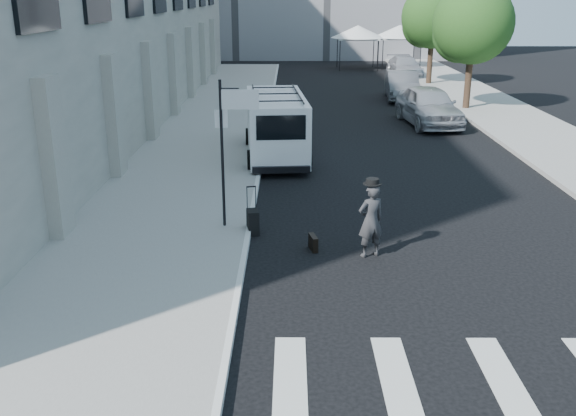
{
  "coord_description": "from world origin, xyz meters",
  "views": [
    {
      "loc": [
        -1.0,
        -11.41,
        5.51
      ],
      "look_at": [
        -1.05,
        1.1,
        1.3
      ],
      "focal_mm": 40.0,
      "sensor_mm": 36.0,
      "label": 1
    }
  ],
  "objects_px": {
    "briefcase": "(313,243)",
    "parked_car_b": "(402,86)",
    "businessman": "(371,221)",
    "cargo_van": "(276,125)",
    "suitcase": "(253,222)",
    "parked_car_a": "(429,106)",
    "parked_car_c": "(405,67)"
  },
  "relations": [
    {
      "from": "briefcase",
      "to": "parked_car_b",
      "type": "height_order",
      "value": "parked_car_b"
    },
    {
      "from": "cargo_van",
      "to": "parked_car_c",
      "type": "bearing_deg",
      "value": 65.22
    },
    {
      "from": "cargo_van",
      "to": "parked_car_a",
      "type": "bearing_deg",
      "value": 37.14
    },
    {
      "from": "cargo_van",
      "to": "parked_car_b",
      "type": "bearing_deg",
      "value": 58.41
    },
    {
      "from": "briefcase",
      "to": "businessman",
      "type": "bearing_deg",
      "value": -28.62
    },
    {
      "from": "cargo_van",
      "to": "parked_car_b",
      "type": "distance_m",
      "value": 14.39
    },
    {
      "from": "businessman",
      "to": "parked_car_a",
      "type": "relative_size",
      "value": 0.33
    },
    {
      "from": "parked_car_a",
      "to": "parked_car_c",
      "type": "xyz_separation_m",
      "value": [
        1.8,
        16.86,
        -0.16
      ]
    },
    {
      "from": "businessman",
      "to": "suitcase",
      "type": "distance_m",
      "value": 3.01
    },
    {
      "from": "cargo_van",
      "to": "parked_car_b",
      "type": "xyz_separation_m",
      "value": [
        6.52,
        12.82,
        -0.39
      ]
    },
    {
      "from": "suitcase",
      "to": "cargo_van",
      "type": "xyz_separation_m",
      "value": [
        0.38,
        7.58,
        0.83
      ]
    },
    {
      "from": "parked_car_a",
      "to": "parked_car_c",
      "type": "bearing_deg",
      "value": 78.06
    },
    {
      "from": "parked_car_c",
      "to": "cargo_van",
      "type": "bearing_deg",
      "value": -112.38
    },
    {
      "from": "briefcase",
      "to": "parked_car_b",
      "type": "xyz_separation_m",
      "value": [
        5.49,
        21.41,
        0.58
      ]
    },
    {
      "from": "briefcase",
      "to": "parked_car_c",
      "type": "distance_m",
      "value": 32.11
    },
    {
      "from": "briefcase",
      "to": "suitcase",
      "type": "bearing_deg",
      "value": 131.9
    },
    {
      "from": "briefcase",
      "to": "suitcase",
      "type": "distance_m",
      "value": 1.74
    },
    {
      "from": "businessman",
      "to": "suitcase",
      "type": "height_order",
      "value": "businessman"
    },
    {
      "from": "suitcase",
      "to": "parked_car_c",
      "type": "bearing_deg",
      "value": 62.32
    },
    {
      "from": "briefcase",
      "to": "cargo_van",
      "type": "bearing_deg",
      "value": 84.06
    },
    {
      "from": "briefcase",
      "to": "parked_car_b",
      "type": "relative_size",
      "value": 0.1
    },
    {
      "from": "parked_car_a",
      "to": "suitcase",
      "type": "bearing_deg",
      "value": -123.08
    },
    {
      "from": "suitcase",
      "to": "cargo_van",
      "type": "height_order",
      "value": "cargo_van"
    },
    {
      "from": "cargo_van",
      "to": "parked_car_a",
      "type": "xyz_separation_m",
      "value": [
        6.52,
        5.82,
        -0.29
      ]
    },
    {
      "from": "briefcase",
      "to": "cargo_van",
      "type": "distance_m",
      "value": 8.7
    },
    {
      "from": "businessman",
      "to": "briefcase",
      "type": "distance_m",
      "value": 1.43
    },
    {
      "from": "suitcase",
      "to": "parked_car_b",
      "type": "distance_m",
      "value": 21.54
    },
    {
      "from": "cargo_van",
      "to": "parked_car_c",
      "type": "distance_m",
      "value": 24.16
    },
    {
      "from": "cargo_van",
      "to": "parked_car_b",
      "type": "height_order",
      "value": "cargo_van"
    },
    {
      "from": "suitcase",
      "to": "parked_car_a",
      "type": "bearing_deg",
      "value": 51.13
    },
    {
      "from": "businessman",
      "to": "cargo_van",
      "type": "relative_size",
      "value": 0.28
    },
    {
      "from": "businessman",
      "to": "parked_car_c",
      "type": "distance_m",
      "value": 32.19
    }
  ]
}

